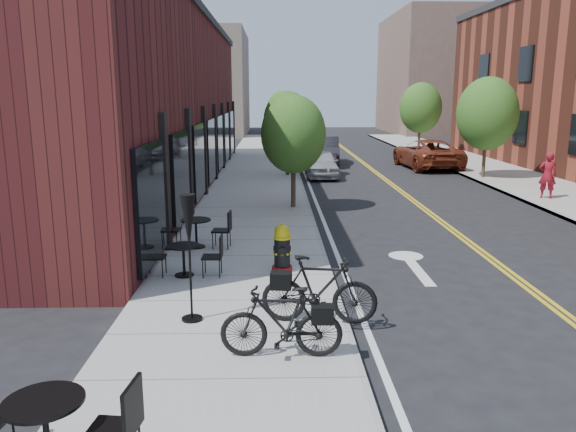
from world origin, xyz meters
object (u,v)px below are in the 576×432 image
object	(u,v)px
bistro_set_a	(46,424)
parked_car_a	(321,164)
bicycle_right	(319,290)
pedestrian	(548,175)
parked_car_b	(324,151)
bicycle_left	(281,322)
patio_umbrella	(189,231)
parked_car_c	(306,145)
parked_car_far	(427,154)
bistro_set_c	(196,229)
bistro_set_b	(184,256)
fire_hydrant	(282,248)

from	to	relation	value
bistro_set_a	parked_car_a	xyz separation A→B (m)	(4.63, 21.80, 0.03)
bicycle_right	pedestrian	bearing A→B (deg)	-31.81
bicycle_right	parked_car_b	distance (m)	23.27
bicycle_right	bicycle_left	bearing A→B (deg)	159.81
patio_umbrella	parked_car_c	bearing A→B (deg)	82.71
bicycle_right	parked_car_a	distance (m)	18.13
parked_car_far	bicycle_right	bearing A→B (deg)	66.36
bistro_set_a	bistro_set_c	distance (m)	8.64
bistro_set_a	bistro_set_b	size ratio (longest dim) A/B	1.18
pedestrian	bistro_set_c	bearing A→B (deg)	49.95
parked_car_a	parked_car_far	size ratio (longest dim) A/B	0.69
parked_car_b	parked_car_a	bearing A→B (deg)	-92.08
bicycle_left	parked_car_a	bearing A→B (deg)	175.82
parked_car_b	bistro_set_c	bearing A→B (deg)	-100.56
bistro_set_b	parked_car_far	world-z (taller)	parked_car_far
fire_hydrant	bistro_set_c	xyz separation A→B (m)	(-2.15, 1.88, -0.02)
bicycle_right	parked_car_b	size ratio (longest dim) A/B	0.41
bistro_set_b	parked_car_far	size ratio (longest dim) A/B	0.29
fire_hydrant	parked_car_c	size ratio (longest dim) A/B	0.20
fire_hydrant	bicycle_left	size ratio (longest dim) A/B	0.58
parked_car_b	parked_car_c	world-z (taller)	parked_car_b
parked_car_b	parked_car_c	distance (m)	4.32
bicycle_right	patio_umbrella	world-z (taller)	patio_umbrella
patio_umbrella	parked_car_far	world-z (taller)	patio_umbrella
patio_umbrella	pedestrian	bearing A→B (deg)	44.40
parked_car_c	parked_car_far	distance (m)	8.70
bicycle_left	bistro_set_b	distance (m)	4.35
fire_hydrant	parked_car_far	bearing A→B (deg)	69.08
parked_car_c	parked_car_a	bearing A→B (deg)	-88.64
bistro_set_b	parked_car_c	bearing A→B (deg)	82.00
parked_car_a	parked_car_b	world-z (taller)	parked_car_b
bistro_set_a	parked_car_c	world-z (taller)	parked_car_c
bistro_set_c	patio_umbrella	world-z (taller)	patio_umbrella
parked_car_a	parked_car_c	world-z (taller)	parked_car_c
bicycle_right	bistro_set_b	distance (m)	3.74
bicycle_right	bistro_set_c	bearing A→B (deg)	36.53
bistro_set_b	parked_car_far	bearing A→B (deg)	62.52
bicycle_right	bistro_set_a	size ratio (longest dim) A/B	1.02
bistro_set_b	pedestrian	bearing A→B (deg)	37.59
bistro_set_b	parked_car_c	size ratio (longest dim) A/B	0.31
bistro_set_b	bistro_set_c	size ratio (longest dim) A/B	0.92
bistro_set_a	parked_car_far	world-z (taller)	parked_car_far
bistro_set_c	bistro_set_a	bearing A→B (deg)	-87.06
fire_hydrant	parked_car_b	xyz separation A→B (m)	(2.69, 20.16, 0.18)
fire_hydrant	bistro_set_a	bearing A→B (deg)	-107.37
patio_umbrella	parked_car_a	size ratio (longest dim) A/B	0.57
fire_hydrant	bicycle_left	bearing A→B (deg)	-88.01
bistro_set_c	bistro_set_b	bearing A→B (deg)	-83.55
fire_hydrant	bistro_set_b	world-z (taller)	fire_hydrant
bicycle_right	parked_car_c	size ratio (longest dim) A/B	0.38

